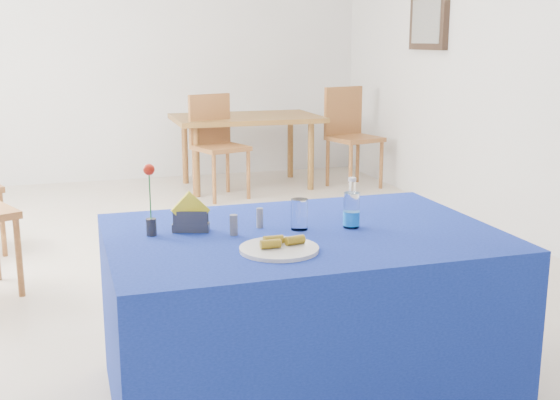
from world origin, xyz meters
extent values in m
plane|color=beige|center=(0.00, 0.00, 0.00)|extent=(7.00, 7.00, 0.00)
plane|color=silver|center=(0.00, 3.50, 1.40)|extent=(5.00, 0.00, 5.00)
plane|color=silver|center=(2.50, 0.00, 1.40)|extent=(0.00, 7.00, 7.00)
cube|color=black|center=(2.47, 1.60, 1.70)|extent=(0.06, 0.64, 0.52)
cube|color=#998C66|center=(2.44, 1.60, 1.70)|extent=(0.02, 0.52, 0.40)
cylinder|color=silver|center=(-0.10, -1.99, 0.77)|extent=(0.30, 0.30, 0.01)
cylinder|color=white|center=(0.07, -1.72, 0.82)|extent=(0.07, 0.07, 0.13)
cylinder|color=slate|center=(-0.08, -1.65, 0.80)|extent=(0.03, 0.03, 0.08)
cylinder|color=slate|center=(-0.21, -1.73, 0.80)|extent=(0.03, 0.03, 0.08)
cube|color=navy|center=(0.07, -1.75, 0.38)|extent=(1.60, 1.10, 0.76)
cylinder|color=silver|center=(0.29, -1.76, 0.83)|extent=(0.07, 0.07, 0.15)
cylinder|color=blue|center=(0.29, -1.76, 0.80)|extent=(0.07, 0.07, 0.06)
cylinder|color=white|center=(0.29, -1.76, 0.94)|extent=(0.03, 0.03, 0.05)
cylinder|color=white|center=(0.29, -1.76, 0.97)|extent=(0.03, 0.03, 0.01)
cube|color=#39393E|center=(-0.37, -1.62, 0.78)|extent=(0.16, 0.10, 0.03)
cube|color=#37383C|center=(-0.38, -1.64, 0.81)|extent=(0.14, 0.05, 0.09)
cube|color=#39393E|center=(-0.36, -1.60, 0.81)|extent=(0.14, 0.05, 0.09)
cube|color=yellow|center=(-0.37, -1.62, 0.85)|extent=(0.16, 0.02, 0.16)
cylinder|color=#232428|center=(-0.53, -1.63, 0.80)|extent=(0.04, 0.04, 0.07)
cylinder|color=#186325|center=(-0.53, -1.63, 0.91)|extent=(0.01, 0.01, 0.22)
sphere|color=red|center=(-0.53, -1.63, 1.03)|extent=(0.05, 0.05, 0.05)
cube|color=brown|center=(1.00, 2.72, 0.73)|extent=(1.52, 0.98, 0.05)
cylinder|color=brown|center=(0.39, 2.37, 0.35)|extent=(0.06, 0.06, 0.71)
cylinder|color=olive|center=(1.59, 2.37, 0.35)|extent=(0.06, 0.06, 0.71)
cylinder|color=#965D2B|center=(0.40, 3.07, 0.35)|extent=(0.06, 0.06, 0.71)
cylinder|color=olive|center=(1.60, 3.07, 0.35)|extent=(0.06, 0.06, 0.71)
cylinder|color=#9C602D|center=(0.49, 2.01, 0.24)|extent=(0.04, 0.04, 0.48)
cylinder|color=#9C602D|center=(0.86, 2.13, 0.24)|extent=(0.04, 0.04, 0.48)
cylinder|color=#9C602D|center=(0.37, 2.37, 0.24)|extent=(0.04, 0.04, 0.48)
cylinder|color=#9C602D|center=(0.74, 2.50, 0.24)|extent=(0.04, 0.04, 0.48)
cube|color=#9C602D|center=(0.61, 2.25, 0.50)|extent=(0.57, 0.57, 0.04)
cube|color=#9C602D|center=(0.55, 2.45, 0.76)|extent=(0.44, 0.18, 0.50)
cylinder|color=#9C602D|center=(1.93, 2.09, 0.25)|extent=(0.04, 0.04, 0.50)
cylinder|color=#9C602D|center=(2.32, 2.19, 0.25)|extent=(0.04, 0.04, 0.50)
cylinder|color=#9C602D|center=(1.83, 2.48, 0.25)|extent=(0.04, 0.04, 0.50)
cylinder|color=#9C602D|center=(2.22, 2.58, 0.25)|extent=(0.04, 0.04, 0.50)
cube|color=#9C602D|center=(2.07, 2.34, 0.52)|extent=(0.57, 0.57, 0.04)
cube|color=#9C602D|center=(2.02, 2.54, 0.79)|extent=(0.47, 0.16, 0.51)
cylinder|color=#9C602D|center=(-1.16, -0.06, 0.25)|extent=(0.04, 0.04, 0.50)
cylinder|color=#9C602D|center=(-1.31, 0.84, 0.24)|extent=(0.04, 0.04, 0.48)
cylinder|color=gold|center=(-0.14, -2.00, 0.79)|extent=(0.08, 0.04, 0.03)
cylinder|color=beige|center=(-0.10, -2.00, 0.79)|extent=(0.00, 0.03, 0.03)
cylinder|color=gold|center=(-0.03, -1.98, 0.79)|extent=(0.08, 0.05, 0.03)
cylinder|color=beige|center=(0.00, -1.97, 0.79)|extent=(0.01, 0.03, 0.03)
cylinder|color=gold|center=(-0.11, -1.95, 0.79)|extent=(0.08, 0.04, 0.03)
cylinder|color=beige|center=(-0.07, -1.95, 0.79)|extent=(0.00, 0.03, 0.03)
camera|label=1|loc=(-0.85, -4.41, 1.54)|focal=45.00mm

